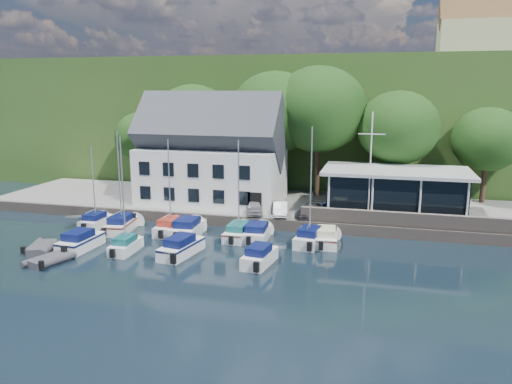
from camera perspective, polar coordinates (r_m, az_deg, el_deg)
ground at (r=34.65m, az=-2.91°, el=-9.24°), size 180.00×180.00×0.00m
quay at (r=50.73m, az=2.92°, el=-1.76°), size 60.00×13.00×1.00m
quay_face at (r=44.59m, az=1.26°, el=-3.68°), size 60.00×0.30×1.00m
hillside at (r=93.44m, az=8.46°, el=9.07°), size 160.00×75.00×16.00m
field_patch at (r=100.91m, az=13.75°, el=13.70°), size 50.00×30.00×0.30m
farmhouse at (r=84.09m, az=23.68°, el=16.18°), size 10.40×7.00×8.20m
harbor_building at (r=50.69m, az=-5.04°, el=3.78°), size 14.40×8.20×8.70m
club_pavilion at (r=47.80m, az=15.62°, el=0.09°), size 13.20×7.20×4.10m
seawall at (r=43.69m, az=16.93°, el=-3.05°), size 18.00×0.50×1.20m
gangway at (r=49.27m, az=-18.37°, el=-3.38°), size 1.20×6.00×1.40m
car_silver at (r=46.10m, az=-0.18°, el=-1.71°), size 2.34×3.92×1.25m
car_white at (r=45.64m, az=2.78°, el=-1.89°), size 1.98×3.84×1.21m
car_dgrey at (r=45.47m, az=6.05°, el=-2.08°), size 2.44×3.99×1.08m
car_blue at (r=46.20m, az=8.38°, el=-1.84°), size 1.94×3.72×1.21m
flagpole at (r=44.32m, az=12.92°, el=2.83°), size 2.26×0.20×9.43m
tree_0 at (r=60.28m, az=-12.86°, el=4.81°), size 6.33×6.33×8.65m
tree_1 at (r=57.10m, az=-7.15°, el=6.23°), size 8.64×8.64×11.81m
tree_2 at (r=54.15m, az=2.18°, el=6.73°), size 9.64×9.64×13.17m
tree_3 at (r=53.30m, az=7.14°, el=6.84°), size 10.01×10.01×13.69m
tree_4 at (r=52.46m, az=15.82°, el=5.02°), size 8.17×8.17×11.17m
tree_5 at (r=54.90m, az=24.81°, el=3.81°), size 7.00×7.00×9.57m
boat_r1_0 at (r=46.89m, az=-18.10°, el=1.04°), size 1.83×5.03×8.23m
boat_r1_1 at (r=44.88m, az=-15.34°, el=1.25°), size 2.73×6.65×9.02m
boat_r1_2 at (r=43.18m, az=-9.88°, el=0.90°), size 1.99×5.74×8.74m
boat_r1_3 at (r=43.08m, az=-7.79°, el=-3.96°), size 2.47×6.32×1.58m
boat_r1_4 at (r=41.25m, az=-2.00°, el=0.26°), size 1.94×6.22×8.32m
boat_r1_5 at (r=41.69m, az=0.13°, el=-4.49°), size 2.41×5.88×1.43m
boat_r1_6 at (r=39.56m, az=6.28°, el=0.29°), size 2.64×5.85×9.13m
boat_r1_7 at (r=40.77m, az=8.06°, el=-4.99°), size 2.36×5.60×1.44m
boat_r2_0 at (r=41.62m, az=-19.43°, el=-5.14°), size 2.29×5.99×1.54m
boat_r2_1 at (r=38.97m, az=-14.92°, el=-0.94°), size 1.77×4.96×8.19m
boat_r2_2 at (r=38.30m, az=-8.54°, el=-6.03°), size 2.85×6.62×1.56m
boat_r2_3 at (r=35.96m, az=0.41°, el=-7.15°), size 2.43×5.48×1.50m
dinghy_0 at (r=42.34m, az=-23.32°, el=-5.71°), size 2.92×3.73×0.76m
dinghy_1 at (r=39.18m, az=-22.60°, el=-7.06°), size 2.83×3.65×0.75m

